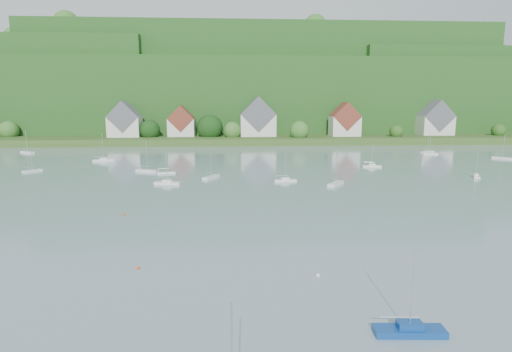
{
  "coord_description": "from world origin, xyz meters",
  "views": [
    {
      "loc": [
        -7.4,
        -2.84,
        17.67
      ],
      "look_at": [
        -2.69,
        75.0,
        4.0
      ],
      "focal_mm": 28.96,
      "sensor_mm": 36.0,
      "label": 1
    }
  ],
  "objects": [
    {
      "name": "far_shore_strip",
      "position": [
        0.0,
        200.0,
        1.5
      ],
      "size": [
        600.0,
        60.0,
        3.0
      ],
      "primitive_type": "cube",
      "color": "#2E4C1C",
      "rests_on": "ground"
    },
    {
      "name": "forested_ridge",
      "position": [
        0.39,
        268.57,
        22.89
      ],
      "size": [
        620.0,
        181.22,
        69.89
      ],
      "color": "#153A12",
      "rests_on": "ground"
    },
    {
      "name": "village_building_0",
      "position": [
        -55.0,
        187.0,
        9.51
      ],
      "size": [
        14.0,
        10.4,
        16.0
      ],
      "color": "beige",
      "rests_on": "far_shore_strip"
    },
    {
      "name": "village_building_1",
      "position": [
        -30.0,
        189.0,
        8.75
      ],
      "size": [
        12.0,
        9.36,
        14.0
      ],
      "color": "beige",
      "rests_on": "far_shore_strip"
    },
    {
      "name": "village_building_2",
      "position": [
        5.0,
        188.0,
        10.27
      ],
      "size": [
        16.0,
        11.44,
        18.0
      ],
      "color": "beige",
      "rests_on": "far_shore_strip"
    },
    {
      "name": "village_building_3",
      "position": [
        45.0,
        186.0,
        9.43
      ],
      "size": [
        13.0,
        10.4,
        15.5
      ],
      "color": "beige",
      "rests_on": "far_shore_strip"
    },
    {
      "name": "village_building_4",
      "position": [
        90.0,
        190.0,
        9.59
      ],
      "size": [
        15.0,
        10.4,
        16.5
      ],
      "color": "beige",
      "rests_on": "far_shore_strip"
    },
    {
      "name": "near_sailboat_1",
      "position": [
        6.27,
        25.83,
        0.42
      ],
      "size": [
        5.56,
        1.9,
        7.39
      ],
      "rotation": [
        0.0,
        0.0,
        -0.07
      ],
      "color": "navy",
      "rests_on": "ground"
    },
    {
      "name": "mooring_buoy_0",
      "position": [
        -17.66,
        40.24,
        0.0
      ],
      "size": [
        0.4,
        0.4,
        0.4
      ],
      "primitive_type": "sphere",
      "color": "#CB521B",
      "rests_on": "ground"
    },
    {
      "name": "mooring_buoy_1",
      "position": [
        1.46,
        37.04,
        0.0
      ],
      "size": [
        0.43,
        0.43,
        0.43
      ],
      "primitive_type": "sphere",
      "color": "white",
      "rests_on": "ground"
    },
    {
      "name": "mooring_buoy_3",
      "position": [
        -24.74,
        62.47,
        0.0
      ],
      "size": [
        0.44,
        0.44,
        0.44
      ],
      "primitive_type": "sphere",
      "color": "#CB521B",
      "rests_on": "ground"
    },
    {
      "name": "far_sailboat_cluster",
      "position": [
        6.49,
        116.86,
        0.37
      ],
      "size": [
        201.9,
        70.96,
        8.71
      ],
      "color": "silver",
      "rests_on": "ground"
    }
  ]
}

